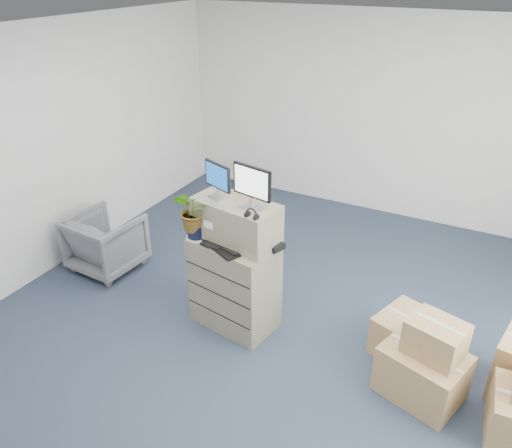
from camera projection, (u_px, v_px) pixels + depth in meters
The scene contains 16 objects.
ground at pixel (270, 352), 4.79m from camera, with size 7.00×7.00×0.00m, color #29374A.
wall_back at pixel (383, 118), 6.88m from camera, with size 6.00×0.02×2.80m, color silver.
filing_cabinet_lower at pixel (234, 284), 4.96m from camera, with size 0.82×0.50×0.96m, color gray.
filing_cabinet_upper at pixel (236, 222), 4.67m from camera, with size 0.82×0.41×0.41m, color gray.
monitor_left at pixel (218, 179), 4.57m from camera, with size 0.33×0.19×0.34m.
monitor_right at pixel (252, 185), 4.35m from camera, with size 0.40×0.19×0.40m.
headphones at pixel (252, 214), 4.28m from camera, with size 0.12×0.12×0.01m, color black.
keyboard at pixel (223, 247), 4.64m from camera, with size 0.46×0.19×0.02m, color black.
mouse at pixel (256, 258), 4.47m from camera, with size 0.08×0.05×0.03m, color silver.
water_bottle at pixel (244, 234), 4.64m from camera, with size 0.07×0.07×0.24m, color gray.
phone_dock at pixel (235, 236), 4.76m from camera, with size 0.06×0.05×0.11m.
external_drive at pixel (273, 245), 4.64m from camera, with size 0.20×0.15×0.06m, color black.
tissue_box at pixel (265, 238), 4.61m from camera, with size 0.21×0.11×0.08m, color #4394E4.
potted_plant at pixel (195, 216), 4.70m from camera, with size 0.45×0.48×0.41m.
office_chair at pixel (106, 240), 5.94m from camera, with size 0.74×0.69×0.76m, color #58585D.
cardboard_boxes at pixel (485, 375), 4.14m from camera, with size 1.93×1.21×0.77m.
Camera 1 is at (1.58, -3.29, 3.34)m, focal length 35.00 mm.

